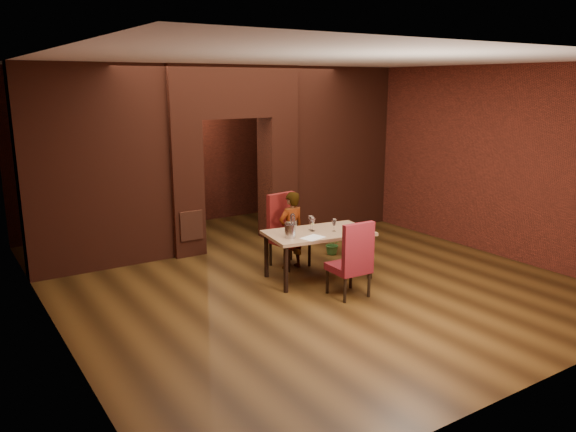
# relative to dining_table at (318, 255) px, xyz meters

# --- Properties ---
(floor) EXTENTS (8.00, 8.00, 0.00)m
(floor) POSITION_rel_dining_table_xyz_m (-0.23, 0.31, -0.36)
(floor) COLOR #462D11
(floor) RESTS_ON ground
(ceiling) EXTENTS (7.00, 8.00, 0.04)m
(ceiling) POSITION_rel_dining_table_xyz_m (-0.23, 0.31, 2.84)
(ceiling) COLOR silver
(ceiling) RESTS_ON ground
(wall_back) EXTENTS (7.00, 0.04, 3.20)m
(wall_back) POSITION_rel_dining_table_xyz_m (-0.23, 4.31, 1.24)
(wall_back) COLOR maroon
(wall_back) RESTS_ON ground
(wall_front) EXTENTS (7.00, 0.04, 3.20)m
(wall_front) POSITION_rel_dining_table_xyz_m (-0.23, -3.69, 1.24)
(wall_front) COLOR maroon
(wall_front) RESTS_ON ground
(wall_left) EXTENTS (0.04, 8.00, 3.20)m
(wall_left) POSITION_rel_dining_table_xyz_m (-3.73, 0.31, 1.24)
(wall_left) COLOR maroon
(wall_left) RESTS_ON ground
(wall_right) EXTENTS (0.04, 8.00, 3.20)m
(wall_right) POSITION_rel_dining_table_xyz_m (3.27, 0.31, 1.24)
(wall_right) COLOR maroon
(wall_right) RESTS_ON ground
(pillar_left) EXTENTS (0.55, 0.55, 2.30)m
(pillar_left) POSITION_rel_dining_table_xyz_m (-1.18, 2.31, 0.79)
(pillar_left) COLOR maroon
(pillar_left) RESTS_ON ground
(pillar_right) EXTENTS (0.55, 0.55, 2.30)m
(pillar_right) POSITION_rel_dining_table_xyz_m (0.72, 2.31, 0.79)
(pillar_right) COLOR maroon
(pillar_right) RESTS_ON ground
(lintel) EXTENTS (2.45, 0.55, 0.90)m
(lintel) POSITION_rel_dining_table_xyz_m (-0.23, 2.31, 2.39)
(lintel) COLOR maroon
(lintel) RESTS_ON ground
(wing_wall_left) EXTENTS (2.28, 0.35, 3.20)m
(wing_wall_left) POSITION_rel_dining_table_xyz_m (-2.59, 2.31, 1.24)
(wing_wall_left) COLOR maroon
(wing_wall_left) RESTS_ON ground
(wing_wall_right) EXTENTS (2.28, 0.35, 3.20)m
(wing_wall_right) POSITION_rel_dining_table_xyz_m (2.14, 2.31, 1.24)
(wing_wall_right) COLOR maroon
(wing_wall_right) RESTS_ON ground
(vent_panel) EXTENTS (0.40, 0.03, 0.50)m
(vent_panel) POSITION_rel_dining_table_xyz_m (-1.18, 2.02, 0.19)
(vent_panel) COLOR brown
(vent_panel) RESTS_ON ground
(rear_door) EXTENTS (0.90, 0.08, 2.10)m
(rear_door) POSITION_rel_dining_table_xyz_m (-0.63, 4.25, 0.69)
(rear_door) COLOR black
(rear_door) RESTS_ON ground
(rear_door_frame) EXTENTS (1.02, 0.04, 2.22)m
(rear_door_frame) POSITION_rel_dining_table_xyz_m (-0.63, 4.21, 0.69)
(rear_door_frame) COLOR black
(rear_door_frame) RESTS_ON ground
(dining_table) EXTENTS (1.66, 1.09, 0.73)m
(dining_table) POSITION_rel_dining_table_xyz_m (0.00, 0.00, 0.00)
(dining_table) COLOR tan
(dining_table) RESTS_ON ground
(chair_far) EXTENTS (0.61, 0.61, 1.17)m
(chair_far) POSITION_rel_dining_table_xyz_m (-0.05, 0.71, 0.22)
(chair_far) COLOR maroon
(chair_far) RESTS_ON ground
(chair_near) EXTENTS (0.51, 0.51, 1.08)m
(chair_near) POSITION_rel_dining_table_xyz_m (-0.08, -0.81, 0.18)
(chair_near) COLOR maroon
(chair_near) RESTS_ON ground
(person_seated) EXTENTS (0.47, 0.33, 1.24)m
(person_seated) POSITION_rel_dining_table_xyz_m (-0.09, 0.61, 0.26)
(person_seated) COLOR white
(person_seated) RESTS_ON ground
(wine_glass_a) EXTENTS (0.08, 0.08, 0.21)m
(wine_glass_a) POSITION_rel_dining_table_xyz_m (-0.06, 0.06, 0.47)
(wine_glass_a) COLOR white
(wine_glass_a) RESTS_ON dining_table
(wine_glass_b) EXTENTS (0.09, 0.09, 0.22)m
(wine_glass_b) POSITION_rel_dining_table_xyz_m (-0.04, 0.14, 0.47)
(wine_glass_b) COLOR silver
(wine_glass_b) RESTS_ON dining_table
(wine_glass_c) EXTENTS (0.08, 0.08, 0.19)m
(wine_glass_c) POSITION_rel_dining_table_xyz_m (0.20, -0.12, 0.46)
(wine_glass_c) COLOR silver
(wine_glass_c) RESTS_ON dining_table
(tasting_sheet) EXTENTS (0.37, 0.31, 0.00)m
(tasting_sheet) POSITION_rel_dining_table_xyz_m (-0.28, -0.24, 0.37)
(tasting_sheet) COLOR white
(tasting_sheet) RESTS_ON dining_table
(wine_bucket) EXTENTS (0.16, 0.16, 0.19)m
(wine_bucket) POSITION_rel_dining_table_xyz_m (-0.54, -0.06, 0.46)
(wine_bucket) COLOR #B2B1B8
(wine_bucket) RESTS_ON dining_table
(water_bottle) EXTENTS (0.07, 0.07, 0.32)m
(water_bottle) POSITION_rel_dining_table_xyz_m (-0.41, 0.08, 0.52)
(water_bottle) COLOR white
(water_bottle) RESTS_ON dining_table
(potted_plant) EXTENTS (0.44, 0.45, 0.38)m
(potted_plant) POSITION_rel_dining_table_xyz_m (0.91, 0.86, -0.18)
(potted_plant) COLOR #36682B
(potted_plant) RESTS_ON ground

